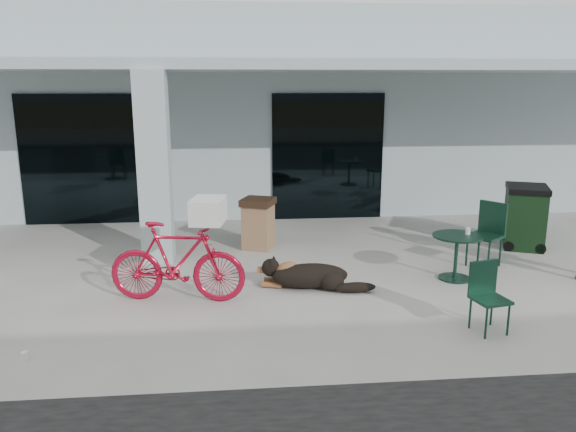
{
  "coord_description": "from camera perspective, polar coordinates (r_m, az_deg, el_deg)",
  "views": [
    {
      "loc": [
        -0.18,
        -6.94,
        2.93
      ],
      "look_at": [
        0.57,
        1.08,
        1.0
      ],
      "focal_mm": 35.0,
      "sensor_mm": 36.0,
      "label": 1
    }
  ],
  "objects": [
    {
      "name": "cup_on_table",
      "position": [
        8.87,
        17.8,
        -1.47
      ],
      "size": [
        0.09,
        0.09,
        0.1
      ],
      "primitive_type": "cylinder",
      "rotation": [
        0.0,
        0.0,
        -0.34
      ],
      "color": "white",
      "rests_on": "cafe_table_far"
    },
    {
      "name": "column",
      "position": [
        9.43,
        -13.4,
        4.76
      ],
      "size": [
        0.5,
        0.5,
        3.12
      ],
      "primitive_type": "cube",
      "color": "#9FB0B4",
      "rests_on": "ground"
    },
    {
      "name": "cafe_chair_far_a",
      "position": [
        7.14,
        19.88,
        -7.91
      ],
      "size": [
        0.46,
        0.49,
        0.84
      ],
      "primitive_type": null,
      "rotation": [
        0.0,
        0.0,
        0.21
      ],
      "color": "#113224",
      "rests_on": "ground"
    },
    {
      "name": "overhang",
      "position": [
        10.55,
        -4.54,
        14.96
      ],
      "size": [
        22.0,
        2.8,
        0.18
      ],
      "primitive_type": "cube",
      "color": "#9FB0B4",
      "rests_on": "column"
    },
    {
      "name": "storefront_glass_left",
      "position": [
        12.4,
        -19.51,
        5.38
      ],
      "size": [
        2.8,
        0.06,
        2.7
      ],
      "primitive_type": "cube",
      "color": "black",
      "rests_on": "ground"
    },
    {
      "name": "storefront_glass_right",
      "position": [
        12.19,
        4.05,
        5.99
      ],
      "size": [
        2.4,
        0.06,
        2.7
      ],
      "primitive_type": "cube",
      "color": "black",
      "rests_on": "ground"
    },
    {
      "name": "cup_near_dog",
      "position": [
        6.86,
        -25.17,
        -12.74
      ],
      "size": [
        0.08,
        0.08,
        0.09
      ],
      "primitive_type": "cylinder",
      "rotation": [
        0.0,
        0.0,
        0.09
      ],
      "color": "white",
      "rests_on": "ground"
    },
    {
      "name": "cafe_table_far",
      "position": [
        8.87,
        16.68,
        -4.04
      ],
      "size": [
        0.94,
        0.94,
        0.69
      ],
      "primitive_type": null,
      "rotation": [
        0.0,
        0.0,
        -0.34
      ],
      "color": "#113224",
      "rests_on": "ground"
    },
    {
      "name": "wheeled_bin",
      "position": [
        10.99,
        22.91,
        -0.05
      ],
      "size": [
        0.98,
        1.08,
        1.12
      ],
      "primitive_type": null,
      "rotation": [
        0.0,
        0.0,
        -0.39
      ],
      "color": "black",
      "rests_on": "ground"
    },
    {
      "name": "dog",
      "position": [
        8.18,
        2.26,
        -5.95
      ],
      "size": [
        1.34,
        0.74,
        0.43
      ],
      "primitive_type": null,
      "rotation": [
        0.0,
        0.0,
        -0.26
      ],
      "color": "black",
      "rests_on": "ground"
    },
    {
      "name": "bicycle",
      "position": [
        7.76,
        -11.2,
        -4.6
      ],
      "size": [
        1.92,
        0.82,
        1.12
      ],
      "primitive_type": "imported",
      "rotation": [
        0.0,
        0.0,
        1.41
      ],
      "color": "#AF0E29",
      "rests_on": "ground"
    },
    {
      "name": "trash_receptacle",
      "position": [
        10.06,
        -3.04,
        -0.77
      ],
      "size": [
        0.7,
        0.7,
        0.92
      ],
      "primitive_type": null,
      "rotation": [
        0.0,
        0.0,
        -0.37
      ],
      "color": "#8A6548",
      "rests_on": "ground"
    },
    {
      "name": "laundry_basket",
      "position": [
        7.46,
        -8.11,
        0.56
      ],
      "size": [
        0.49,
        0.61,
        0.33
      ],
      "primitive_type": "cube",
      "rotation": [
        0.0,
        0.0,
        1.41
      ],
      "color": "white",
      "rests_on": "bicycle"
    },
    {
      "name": "ground",
      "position": [
        7.54,
        -3.63,
        -9.43
      ],
      "size": [
        80.0,
        80.0,
        0.0
      ],
      "primitive_type": "plane",
      "color": "#B2AFA8",
      "rests_on": "ground"
    },
    {
      "name": "cafe_chair_far_b",
      "position": [
        9.6,
        19.37,
        -1.84
      ],
      "size": [
        0.69,
        0.69,
        1.04
      ],
      "primitive_type": null,
      "rotation": [
        0.0,
        0.0,
        -0.92
      ],
      "color": "#113224",
      "rests_on": "ground"
    },
    {
      "name": "building",
      "position": [
        15.46,
        -4.79,
        10.91
      ],
      "size": [
        22.0,
        7.0,
        4.5
      ],
      "primitive_type": "cube",
      "color": "#9FB0B4",
      "rests_on": "ground"
    }
  ]
}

